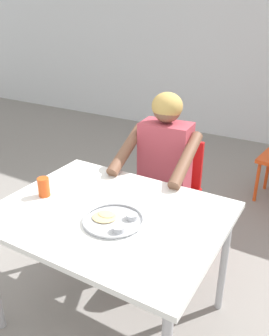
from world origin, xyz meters
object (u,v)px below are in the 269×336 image
object	(u,v)px
drinking_cup	(44,186)
diner_foreground	(160,167)
chair_foreground	(170,185)
table_foreground	(110,223)
thali_tray	(114,220)

from	to	relation	value
drinking_cup	diner_foreground	world-z (taller)	diner_foreground
chair_foreground	drinking_cup	bearing A→B (deg)	-111.43
table_foreground	thali_tray	size ratio (longest dim) A/B	3.79
drinking_cup	chair_foreground	distance (m)	1.04
chair_foreground	diner_foreground	size ratio (longest dim) A/B	0.68
thali_tray	diner_foreground	bearing A→B (deg)	98.57
chair_foreground	diner_foreground	world-z (taller)	diner_foreground
drinking_cup	chair_foreground	world-z (taller)	drinking_cup
table_foreground	diner_foreground	xyz separation A→B (m)	(-0.04, 0.66, 0.05)
drinking_cup	chair_foreground	xyz separation A→B (m)	(0.36, 0.92, -0.31)
table_foreground	chair_foreground	bearing A→B (deg)	93.33
thali_tray	diner_foreground	world-z (taller)	diner_foreground
diner_foreground	thali_tray	bearing A→B (deg)	-81.43
table_foreground	drinking_cup	xyz separation A→B (m)	(-0.41, -0.05, 0.13)
thali_tray	chair_foreground	world-z (taller)	chair_foreground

